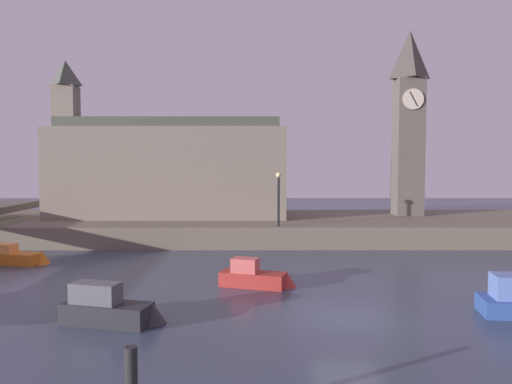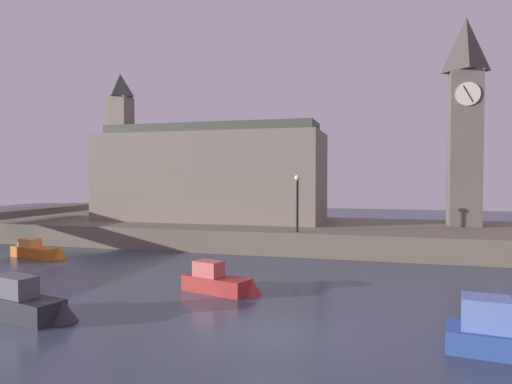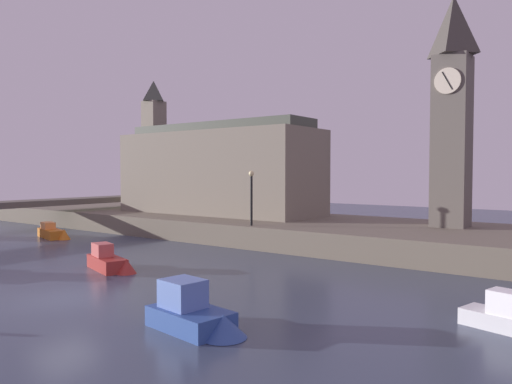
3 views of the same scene
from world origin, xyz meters
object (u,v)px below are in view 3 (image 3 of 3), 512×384
Objects in this scene: parliament_hall at (216,169)px; boat_patrol_orange at (54,233)px; boat_dinghy_red at (110,262)px; streetlamp at (251,191)px; boat_tour_blue at (197,315)px; clock_tower at (452,107)px.

parliament_hall is 13.88m from boat_patrol_orange.
parliament_hall is 4.35× the size of boat_patrol_orange.
boat_dinghy_red is at bearing -20.54° from boat_patrol_orange.
streetlamp reaches higher than boat_tour_blue.
boat_dinghy_red reaches higher than boat_patrol_orange.
clock_tower is at bearing 2.28° from parliament_hall.
boat_tour_blue is at bearing -50.10° from parliament_hall.
boat_patrol_orange is (-6.52, -11.25, -4.86)m from parliament_hall.
parliament_hall reaches higher than boat_patrol_orange.
clock_tower reaches higher than parliament_hall.
clock_tower is 29.76m from boat_patrol_orange.
streetlamp is (8.57, -6.27, -1.51)m from parliament_hall.
streetlamp is at bearing -36.17° from parliament_hall.
boat_tour_blue is (8.75, -14.46, -3.25)m from streetlamp.
clock_tower is 4.08× the size of streetlamp.
streetlamp is at bearing -146.68° from clock_tower.
clock_tower is 22.70m from boat_dinghy_red.
boat_tour_blue is at bearing -58.80° from streetlamp.
clock_tower is at bearing 24.98° from boat_patrol_orange.
clock_tower is 0.82× the size of parliament_hall.
clock_tower is 3.99× the size of boat_tour_blue.
streetlamp is 0.95× the size of boat_dinghy_red.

